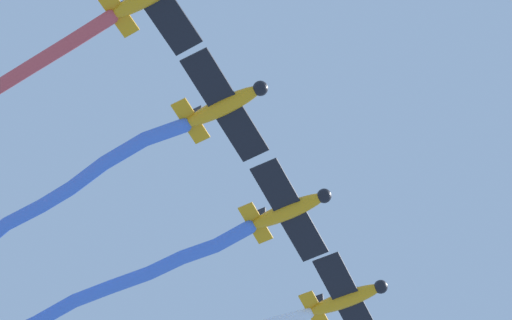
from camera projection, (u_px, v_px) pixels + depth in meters
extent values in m
cube|color=orange|center=(117.00, 12.00, 57.64)|extent=(1.11, 2.87, 0.11)
cube|color=black|center=(120.00, 8.00, 58.07)|extent=(1.13, 0.20, 1.40)
cylinder|color=#DB4C4C|center=(91.00, 30.00, 57.96)|extent=(2.74, 1.05, 0.83)
cylinder|color=#DB4C4C|center=(52.00, 54.00, 58.82)|extent=(2.86, 1.11, 1.09)
cylinder|color=#DB4C4C|center=(13.00, 78.00, 59.66)|extent=(2.80, 1.02, 0.88)
sphere|color=#DB4C4C|center=(111.00, 17.00, 57.61)|extent=(0.79, 0.79, 0.79)
sphere|color=#DB4C4C|center=(71.00, 42.00, 58.31)|extent=(0.79, 0.79, 0.79)
sphere|color=#DB4C4C|center=(33.00, 66.00, 59.33)|extent=(0.79, 0.79, 0.79)
ellipsoid|color=orange|center=(223.00, 106.00, 60.73)|extent=(4.98, 1.12, 1.01)
sphere|color=black|center=(260.00, 88.00, 60.16)|extent=(0.88, 0.88, 0.86)
ellipsoid|color=#232833|center=(233.00, 99.00, 60.91)|extent=(1.25, 0.70, 0.54)
cube|color=black|center=(225.00, 106.00, 60.58)|extent=(1.84, 7.24, 0.14)
cube|color=orange|center=(191.00, 121.00, 61.32)|extent=(1.00, 2.84, 0.11)
cube|color=black|center=(193.00, 116.00, 61.75)|extent=(1.13, 0.16, 1.40)
cylinder|color=#4C75DB|center=(164.00, 132.00, 61.69)|extent=(2.67, 0.93, 1.14)
cylinder|color=#4C75DB|center=(124.00, 151.00, 62.59)|extent=(3.10, 1.21, 1.00)
cylinder|color=#4C75DB|center=(88.00, 176.00, 63.51)|extent=(2.80, 1.39, 0.85)
cylinder|color=#4C75DB|center=(56.00, 197.00, 64.49)|extent=(2.72, 1.27, 1.24)
cylinder|color=#4C75DB|center=(24.00, 215.00, 65.49)|extent=(2.78, 1.05, 1.03)
sphere|color=#4C75DB|center=(184.00, 125.00, 61.29)|extent=(0.84, 0.84, 0.84)
sphere|color=#4C75DB|center=(145.00, 139.00, 62.09)|extent=(0.84, 0.84, 0.84)
sphere|color=#4C75DB|center=(104.00, 163.00, 63.09)|extent=(0.84, 0.84, 0.84)
sphere|color=#4C75DB|center=(71.00, 188.00, 63.94)|extent=(0.84, 0.84, 0.84)
sphere|color=#4C75DB|center=(41.00, 206.00, 65.05)|extent=(0.84, 0.84, 0.84)
sphere|color=#4C75DB|center=(7.00, 224.00, 65.93)|extent=(0.84, 0.84, 0.84)
ellipsoid|color=orange|center=(287.00, 211.00, 63.93)|extent=(4.97, 1.08, 1.01)
sphere|color=black|center=(324.00, 196.00, 63.39)|extent=(0.87, 0.87, 0.86)
ellipsoid|color=#232833|center=(297.00, 203.00, 64.12)|extent=(1.25, 0.69, 0.54)
cube|color=black|center=(290.00, 211.00, 63.78)|extent=(1.79, 7.23, 0.14)
cube|color=orange|center=(256.00, 223.00, 64.48)|extent=(0.98, 2.83, 0.11)
cube|color=black|center=(257.00, 218.00, 64.91)|extent=(1.13, 0.15, 1.40)
cylinder|color=#4C75DB|center=(233.00, 236.00, 64.75)|extent=(2.48, 1.07, 0.90)
cylinder|color=#4C75DB|center=(199.00, 252.00, 65.29)|extent=(2.30, 0.99, 0.86)
cylinder|color=#4C75DB|center=(165.00, 265.00, 65.83)|extent=(2.41, 0.96, 0.85)
cylinder|color=#4C75DB|center=(130.00, 280.00, 66.41)|extent=(2.60, 0.99, 0.88)
cylinder|color=#4C75DB|center=(93.00, 294.00, 66.98)|extent=(2.66, 0.94, 0.86)
cylinder|color=#4C75DB|center=(55.00, 312.00, 67.44)|extent=(2.90, 0.95, 1.23)
sphere|color=#4C75DB|center=(250.00, 227.00, 64.44)|extent=(0.84, 0.84, 0.84)
sphere|color=#4C75DB|center=(216.00, 246.00, 65.05)|extent=(0.84, 0.84, 0.84)
sphere|color=#4C75DB|center=(182.00, 257.00, 65.52)|extent=(0.84, 0.84, 0.84)
sphere|color=#4C75DB|center=(149.00, 273.00, 66.13)|extent=(0.84, 0.84, 0.84)
sphere|color=#4C75DB|center=(112.00, 287.00, 66.69)|extent=(0.84, 0.84, 0.84)
sphere|color=#4C75DB|center=(74.00, 301.00, 67.27)|extent=(0.84, 0.84, 0.84)
ellipsoid|color=orange|center=(345.00, 300.00, 67.64)|extent=(5.00, 1.22, 1.01)
sphere|color=black|center=(381.00, 287.00, 67.14)|extent=(0.90, 0.90, 0.86)
ellipsoid|color=#232833|center=(354.00, 292.00, 67.84)|extent=(1.27, 0.73, 0.54)
cube|color=black|center=(348.00, 300.00, 67.49)|extent=(1.99, 7.28, 0.14)
cube|color=orange|center=(314.00, 310.00, 68.16)|extent=(1.06, 2.85, 0.11)
cube|color=black|center=(315.00, 304.00, 68.60)|extent=(1.13, 0.18, 1.40)
cylinder|color=white|center=(286.00, 319.00, 68.42)|extent=(3.02, 1.08, 0.81)
sphere|color=white|center=(308.00, 313.00, 68.12)|extent=(0.72, 0.72, 0.72)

